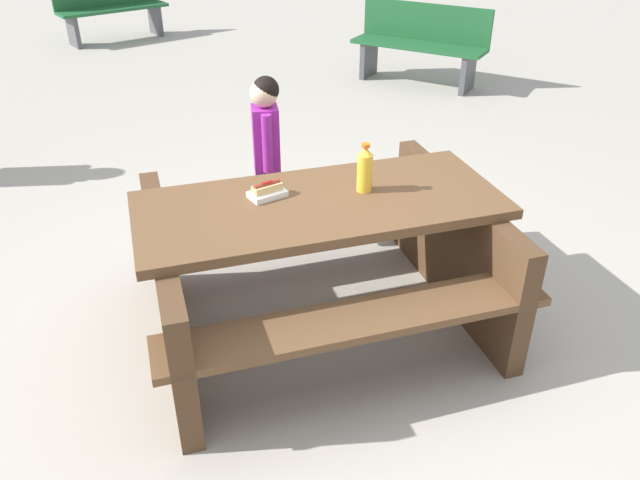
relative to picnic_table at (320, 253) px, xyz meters
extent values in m
plane|color=#ADA599|center=(0.00, 0.00, -0.44)|extent=(30.00, 30.00, 0.00)
cube|color=brown|center=(0.00, 0.00, 0.28)|extent=(1.91, 1.09, 0.05)
cube|color=brown|center=(0.11, 0.55, -0.01)|extent=(1.82, 0.61, 0.04)
cube|color=brown|center=(-0.11, -0.55, -0.01)|extent=(1.82, 0.61, 0.04)
cube|color=#4D3520|center=(0.77, -0.15, -0.09)|extent=(0.36, 1.39, 0.70)
cube|color=#4D3520|center=(-0.77, 0.15, -0.09)|extent=(0.36, 1.39, 0.70)
cylinder|color=yellow|center=(-0.25, 0.01, 0.40)|extent=(0.08, 0.08, 0.19)
cone|color=yellow|center=(-0.25, 0.01, 0.52)|extent=(0.07, 0.07, 0.04)
cylinder|color=orange|center=(-0.25, 0.01, 0.55)|extent=(0.04, 0.04, 0.02)
cube|color=white|center=(0.21, -0.16, 0.32)|extent=(0.19, 0.13, 0.03)
cube|color=#D8B272|center=(0.21, -0.16, 0.35)|extent=(0.15, 0.07, 0.04)
cylinder|color=maroon|center=(0.21, -0.16, 0.37)|extent=(0.14, 0.04, 0.03)
ellipsoid|color=maroon|center=(0.21, -0.16, 0.38)|extent=(0.07, 0.03, 0.01)
cylinder|color=#262633|center=(-0.10, -0.87, -0.19)|extent=(0.08, 0.08, 0.50)
cylinder|color=#262633|center=(-0.14, -0.98, -0.19)|extent=(0.08, 0.08, 0.50)
cube|color=purple|center=(-0.12, -0.92, 0.27)|extent=(0.20, 0.21, 0.42)
cylinder|color=purple|center=(-0.08, -0.82, 0.29)|extent=(0.06, 0.06, 0.36)
cylinder|color=purple|center=(-0.15, -1.02, 0.29)|extent=(0.06, 0.06, 0.36)
sphere|color=beige|center=(-0.12, -0.92, 0.57)|extent=(0.17, 0.17, 0.17)
sphere|color=black|center=(-0.13, -0.92, 0.59)|extent=(0.16, 0.16, 0.16)
cube|color=#1E592D|center=(-3.03, -3.35, -0.01)|extent=(1.14, 1.48, 0.04)
cube|color=#1E592D|center=(-3.18, -3.45, 0.21)|extent=(0.83, 1.29, 0.40)
cube|color=#4C4C51|center=(-2.71, -3.86, -0.24)|extent=(0.34, 0.24, 0.41)
cube|color=#4C4C51|center=(-3.35, -2.84, -0.24)|extent=(0.34, 0.24, 0.41)
cube|color=#1E592D|center=(-0.49, -7.05, -0.01)|extent=(1.54, 0.63, 0.04)
cube|color=#4C4C51|center=(0.10, -6.96, -0.24)|extent=(0.12, 0.36, 0.41)
cube|color=#4C4C51|center=(-1.09, -7.14, -0.24)|extent=(0.12, 0.36, 0.41)
camera|label=1|loc=(1.30, 2.43, 1.72)|focal=35.50mm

